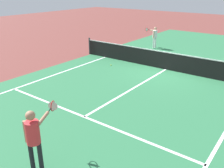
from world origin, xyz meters
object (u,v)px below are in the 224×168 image
at_px(player_near, 34,134).
at_px(player_far, 155,35).
at_px(net, 166,61).
at_px(tennis_ball_near_net, 111,65).

distance_m(player_near, player_far, 13.53).
relative_size(net, tennis_ball_near_net, 165.13).
bearing_deg(player_far, tennis_ball_near_net, -89.31).
relative_size(net, player_far, 7.27).
relative_size(player_far, tennis_ball_near_net, 22.72).
bearing_deg(tennis_ball_near_net, player_far, 90.69).
height_order(net, tennis_ball_near_net, net).
height_order(player_near, player_far, player_near).
distance_m(net, tennis_ball_near_net, 3.04).
bearing_deg(tennis_ball_near_net, net, 23.53).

